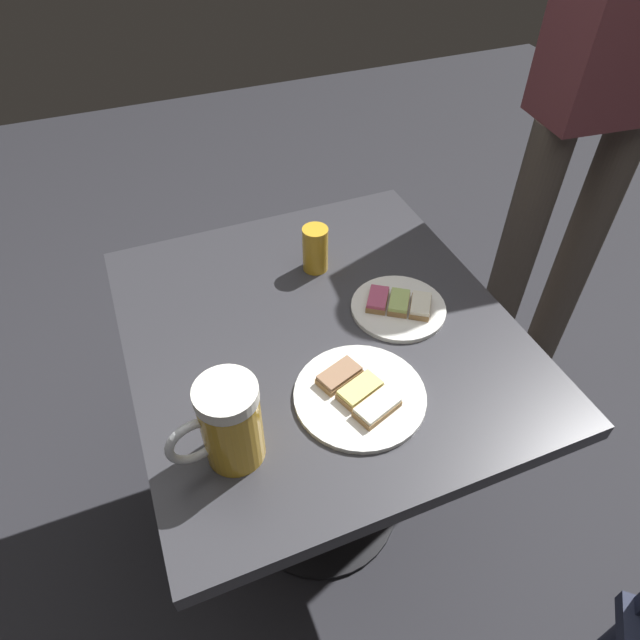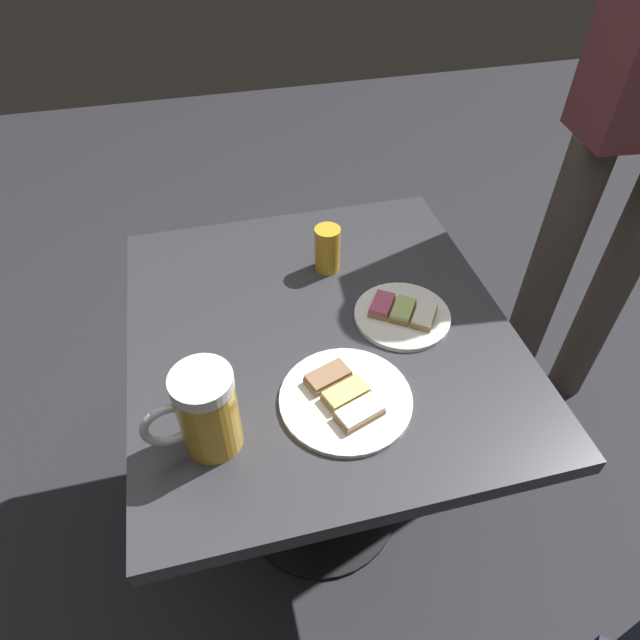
{
  "view_description": "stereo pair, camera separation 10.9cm",
  "coord_description": "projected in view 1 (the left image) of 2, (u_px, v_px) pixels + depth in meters",
  "views": [
    {
      "loc": [
        -0.29,
        -0.72,
        1.51
      ],
      "look_at": [
        0.0,
        0.0,
        0.75
      ],
      "focal_mm": 31.02,
      "sensor_mm": 36.0,
      "label": 1
    },
    {
      "loc": [
        -0.19,
        -0.75,
        1.51
      ],
      "look_at": [
        0.0,
        0.0,
        0.75
      ],
      "focal_mm": 31.02,
      "sensor_mm": 36.0,
      "label": 2
    }
  ],
  "objects": [
    {
      "name": "plate_near",
      "position": [
        357.0,
        395.0,
        0.97
      ],
      "size": [
        0.23,
        0.23,
        0.03
      ],
      "color": "white",
      "rests_on": "cafe_table"
    },
    {
      "name": "beer_glass_small",
      "position": [
        315.0,
        249.0,
        1.2
      ],
      "size": [
        0.06,
        0.06,
        0.1
      ],
      "primitive_type": "cylinder",
      "color": "gold",
      "rests_on": "cafe_table"
    },
    {
      "name": "cafe_table",
      "position": [
        320.0,
        375.0,
        1.21
      ],
      "size": [
        0.75,
        0.81,
        0.73
      ],
      "color": "black",
      "rests_on": "ground_plane"
    },
    {
      "name": "beer_mug",
      "position": [
        228.0,
        424.0,
        0.84
      ],
      "size": [
        0.15,
        0.1,
        0.16
      ],
      "color": "gold",
      "rests_on": "cafe_table"
    },
    {
      "name": "ground_plane",
      "position": [
        320.0,
        503.0,
        1.61
      ],
      "size": [
        6.0,
        6.0,
        0.0
      ],
      "primitive_type": "plane",
      "color": "#28282D"
    },
    {
      "name": "patron_standing",
      "position": [
        611.0,
        79.0,
        1.28
      ],
      "size": [
        0.34,
        0.21,
        1.74
      ],
      "rotation": [
        0.0,
        0.0,
        -3.25
      ],
      "color": "#51473D",
      "rests_on": "ground_plane"
    },
    {
      "name": "plate_far",
      "position": [
        398.0,
        306.0,
        1.13
      ],
      "size": [
        0.19,
        0.19,
        0.03
      ],
      "color": "white",
      "rests_on": "cafe_table"
    }
  ]
}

